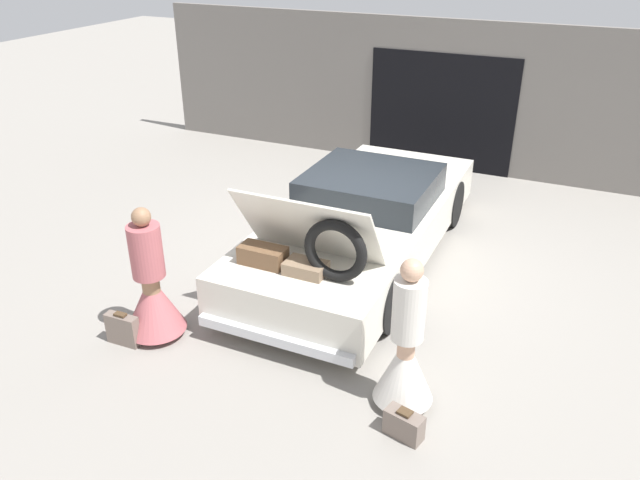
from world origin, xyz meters
name	(u,v)px	position (x,y,z in m)	size (l,w,h in m)	color
ground_plane	(361,257)	(0.00, 0.00, 0.00)	(40.00, 40.00, 0.00)	gray
garage_wall_back	(443,96)	(0.00, 4.18, 1.39)	(12.00, 0.14, 2.80)	slate
car	(362,222)	(0.00, 0.00, 0.56)	(2.03, 5.28, 1.68)	silver
person_left	(152,292)	(-1.49, -2.77, 0.57)	(0.70, 0.70, 1.62)	#997051
person_right	(405,356)	(1.49, -2.71, 0.58)	(0.60, 0.60, 1.64)	tan
suitcase_beside_left_person	(123,329)	(-1.71, -3.08, 0.19)	(0.40, 0.14, 0.41)	#75665B
suitcase_beside_right_person	(404,425)	(1.65, -3.15, 0.14)	(0.40, 0.25, 0.30)	#75665B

